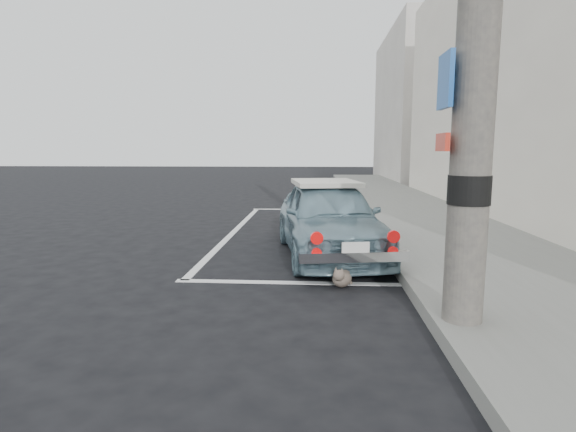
% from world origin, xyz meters
% --- Properties ---
extents(ground, '(80.00, 80.00, 0.00)m').
position_xyz_m(ground, '(0.00, 0.00, 0.00)').
color(ground, black).
rests_on(ground, ground).
extents(sidewalk, '(2.80, 40.00, 0.15)m').
position_xyz_m(sidewalk, '(3.20, 2.00, 0.07)').
color(sidewalk, slate).
rests_on(sidewalk, ground).
extents(building_far, '(3.50, 10.00, 8.00)m').
position_xyz_m(building_far, '(6.35, 20.00, 4.00)').
color(building_far, '#BEB5AC').
rests_on(building_far, ground).
extents(pline_rear, '(3.00, 0.12, 0.01)m').
position_xyz_m(pline_rear, '(0.50, -0.50, 0.00)').
color(pline_rear, silver).
rests_on(pline_rear, ground).
extents(pline_front, '(3.00, 0.12, 0.01)m').
position_xyz_m(pline_front, '(0.50, 6.50, 0.00)').
color(pline_front, silver).
rests_on(pline_front, ground).
extents(pline_side, '(0.12, 7.00, 0.01)m').
position_xyz_m(pline_side, '(-0.90, 3.00, 0.00)').
color(pline_side, silver).
rests_on(pline_side, ground).
extents(retro_coupe, '(1.92, 3.65, 1.18)m').
position_xyz_m(retro_coupe, '(0.95, 1.03, 0.60)').
color(retro_coupe, '#7597A6').
rests_on(retro_coupe, ground).
extents(cat, '(0.32, 0.49, 0.27)m').
position_xyz_m(cat, '(1.07, -0.62, 0.13)').
color(cat, brown).
rests_on(cat, ground).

